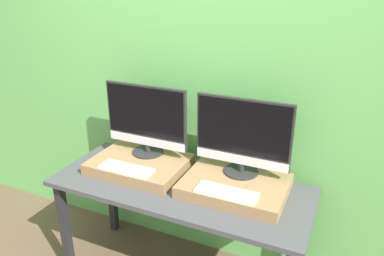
{
  "coord_description": "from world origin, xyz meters",
  "views": [
    {
      "loc": [
        0.87,
        -1.43,
        1.89
      ],
      "look_at": [
        0.0,
        0.49,
        1.03
      ],
      "focal_mm": 35.0,
      "sensor_mm": 36.0,
      "label": 1
    }
  ],
  "objects_px": {
    "keyboard_left": "(126,168)",
    "keyboard_right": "(226,192)",
    "monitor_right": "(243,136)",
    "monitor_left": "(146,119)"
  },
  "relations": [
    {
      "from": "monitor_left",
      "to": "monitor_right",
      "type": "bearing_deg",
      "value": 0.0
    },
    {
      "from": "monitor_left",
      "to": "keyboard_left",
      "type": "relative_size",
      "value": 1.66
    },
    {
      "from": "monitor_right",
      "to": "monitor_left",
      "type": "bearing_deg",
      "value": 180.0
    },
    {
      "from": "keyboard_left",
      "to": "keyboard_right",
      "type": "xyz_separation_m",
      "value": [
        0.64,
        0.0,
        0.0
      ]
    },
    {
      "from": "monitor_left",
      "to": "keyboard_left",
      "type": "xyz_separation_m",
      "value": [
        0.0,
        -0.26,
        -0.23
      ]
    },
    {
      "from": "keyboard_left",
      "to": "keyboard_right",
      "type": "height_order",
      "value": "same"
    },
    {
      "from": "monitor_left",
      "to": "keyboard_right",
      "type": "xyz_separation_m",
      "value": [
        0.64,
        -0.26,
        -0.23
      ]
    },
    {
      "from": "monitor_right",
      "to": "keyboard_left",
      "type": "bearing_deg",
      "value": -158.34
    },
    {
      "from": "keyboard_left",
      "to": "monitor_left",
      "type": "bearing_deg",
      "value": 90.0
    },
    {
      "from": "keyboard_left",
      "to": "keyboard_right",
      "type": "distance_m",
      "value": 0.64
    }
  ]
}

